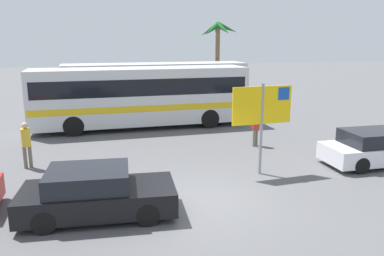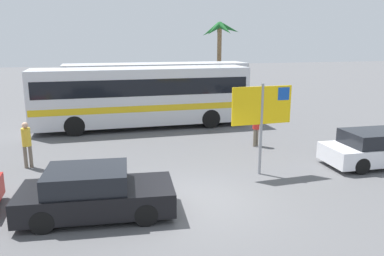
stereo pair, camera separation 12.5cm
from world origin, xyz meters
name	(u,v)px [view 1 (the left image)]	position (x,y,z in m)	size (l,w,h in m)	color
ground	(199,200)	(0.00, 0.00, 0.00)	(120.00, 120.00, 0.00)	#565659
bus_front_coach	(141,94)	(-0.27, 10.12, 1.78)	(11.23, 2.47, 3.17)	silver
bus_rear_coach	(156,86)	(1.15, 13.63, 1.78)	(11.23, 2.47, 3.17)	silver
ferry_sign	(263,109)	(2.77, 1.69, 2.33)	(2.20, 0.17, 3.20)	gray
car_black	(96,193)	(-2.94, -0.22, 0.64)	(4.22, 2.20, 1.32)	black
car_white	(377,148)	(7.41, 1.48, 0.64)	(4.19, 1.88, 1.32)	silver
pedestrian_near_sign	(256,125)	(4.07, 5.07, 0.95)	(0.32, 0.32, 1.62)	#706656
pedestrian_crossing_lot	(26,141)	(-5.25, 4.46, 1.02)	(0.32, 0.32, 1.72)	#706656
palm_tree_seaside	(218,39)	(6.41, 17.26, 4.62)	(2.86, 3.00, 5.86)	brown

